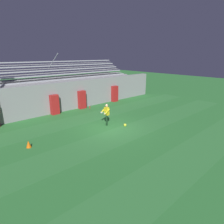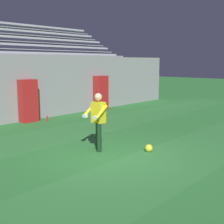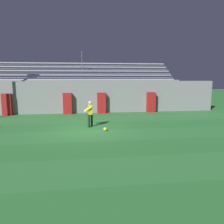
# 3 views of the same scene
# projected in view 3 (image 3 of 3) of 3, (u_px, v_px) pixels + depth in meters

# --- Properties ---
(ground_plane) EXTENTS (80.00, 80.00, 0.00)m
(ground_plane) POSITION_uv_depth(u_px,v_px,m) (86.00, 130.00, 13.31)
(ground_plane) COLOR #2D7533
(turf_stripe_near) EXTENTS (28.00, 2.29, 0.01)m
(turf_stripe_near) POSITION_uv_depth(u_px,v_px,m) (89.00, 171.00, 7.44)
(turf_stripe_near) COLOR #337A38
(turf_stripe_near) RESTS_ON ground
(turf_stripe_mid) EXTENTS (28.00, 2.29, 0.01)m
(turf_stripe_mid) POSITION_uv_depth(u_px,v_px,m) (87.00, 136.00, 11.91)
(turf_stripe_mid) COLOR #337A38
(turf_stripe_mid) RESTS_ON ground
(turf_stripe_far) EXTENTS (28.00, 2.29, 0.01)m
(turf_stripe_far) POSITION_uv_depth(u_px,v_px,m) (85.00, 120.00, 16.39)
(turf_stripe_far) COLOR #337A38
(turf_stripe_far) RESTS_ON ground
(back_wall) EXTENTS (24.00, 0.60, 2.80)m
(back_wall) POSITION_uv_depth(u_px,v_px,m) (85.00, 97.00, 19.44)
(back_wall) COLOR gray
(back_wall) RESTS_ON ground
(padding_pillar_gate_left) EXTENTS (0.74, 0.44, 1.81)m
(padding_pillar_gate_left) POSITION_uv_depth(u_px,v_px,m) (68.00, 104.00, 18.79)
(padding_pillar_gate_left) COLOR #B21E1E
(padding_pillar_gate_left) RESTS_ON ground
(padding_pillar_gate_right) EXTENTS (0.74, 0.44, 1.81)m
(padding_pillar_gate_right) POSITION_uv_depth(u_px,v_px,m) (102.00, 103.00, 19.18)
(padding_pillar_gate_right) COLOR #B21E1E
(padding_pillar_gate_right) RESTS_ON ground
(padding_pillar_far_left) EXTENTS (0.74, 0.44, 1.81)m
(padding_pillar_far_left) POSITION_uv_depth(u_px,v_px,m) (7.00, 105.00, 18.13)
(padding_pillar_far_left) COLOR #B21E1E
(padding_pillar_far_left) RESTS_ON ground
(padding_pillar_far_right) EXTENTS (0.74, 0.44, 1.81)m
(padding_pillar_far_right) POSITION_uv_depth(u_px,v_px,m) (151.00, 102.00, 19.78)
(padding_pillar_far_right) COLOR #B21E1E
(padding_pillar_far_right) RESTS_ON ground
(bleacher_stand) EXTENTS (18.00, 4.05, 5.43)m
(bleacher_stand) POSITION_uv_depth(u_px,v_px,m) (84.00, 94.00, 21.72)
(bleacher_stand) COLOR gray
(bleacher_stand) RESTS_ON ground
(goalkeeper) EXTENTS (0.57, 0.58, 1.67)m
(goalkeeper) POSITION_uv_depth(u_px,v_px,m) (90.00, 112.00, 13.86)
(goalkeeper) COLOR #143319
(goalkeeper) RESTS_ON ground
(soccer_ball) EXTENTS (0.22, 0.22, 0.22)m
(soccer_ball) POSITION_uv_depth(u_px,v_px,m) (105.00, 129.00, 12.94)
(soccer_ball) COLOR yellow
(soccer_ball) RESTS_ON ground
(water_bottle) EXTENTS (0.07, 0.07, 0.24)m
(water_bottle) POSITION_uv_depth(u_px,v_px,m) (108.00, 113.00, 18.85)
(water_bottle) COLOR red
(water_bottle) RESTS_ON ground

